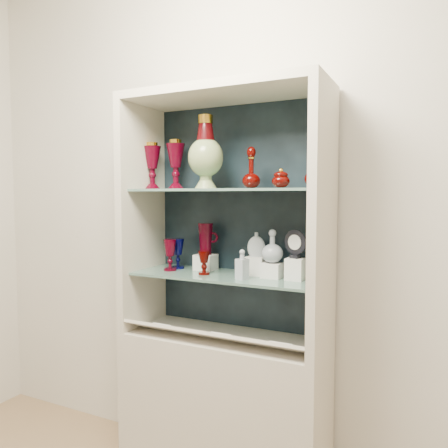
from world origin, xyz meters
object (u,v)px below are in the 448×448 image
at_px(ruby_decanter_a, 251,165).
at_px(ruby_decanter_b, 315,163).
at_px(cobalt_goblet, 178,254).
at_px(clear_square_bottle, 242,264).
at_px(ruby_goblet_small, 204,263).
at_px(clear_round_decanter, 272,247).
at_px(pedestal_lamp_right, 176,165).
at_px(lidded_bowl, 281,178).
at_px(ruby_pitcher, 206,239).
at_px(pedestal_lamp_left, 152,166).
at_px(cameo_medallion, 295,244).
at_px(flat_flask, 256,244).
at_px(enamel_urn, 206,152).
at_px(ruby_goblet_tall, 170,255).

bearing_deg(ruby_decanter_a, ruby_decanter_b, -3.24).
bearing_deg(cobalt_goblet, clear_square_bottle, -16.31).
relative_size(ruby_goblet_small, clear_round_decanter, 0.77).
distance_m(pedestal_lamp_right, lidded_bowl, 0.64).
bearing_deg(lidded_bowl, ruby_decanter_b, 27.35).
xyz_separation_m(ruby_decanter_a, lidded_bowl, (0.18, -0.09, -0.07)).
bearing_deg(clear_square_bottle, pedestal_lamp_right, 163.95).
bearing_deg(clear_round_decanter, ruby_goblet_small, -168.06).
bearing_deg(ruby_pitcher, clear_square_bottle, -40.73).
bearing_deg(clear_round_decanter, ruby_decanter_b, -9.70).
xyz_separation_m(pedestal_lamp_left, lidded_bowl, (0.75, -0.09, -0.08)).
height_order(pedestal_lamp_left, clear_square_bottle, pedestal_lamp_left).
bearing_deg(pedestal_lamp_right, cameo_medallion, -2.63).
height_order(ruby_decanter_b, clear_round_decanter, ruby_decanter_b).
xyz_separation_m(pedestal_lamp_right, ruby_decanter_b, (0.76, -0.06, -0.02)).
xyz_separation_m(pedestal_lamp_right, flat_flask, (0.45, 0.01, -0.40)).
distance_m(pedestal_lamp_right, clear_square_bottle, 0.66).
bearing_deg(pedestal_lamp_right, lidded_bowl, -11.83).
bearing_deg(cobalt_goblet, ruby_pitcher, 10.86).
xyz_separation_m(cobalt_goblet, cameo_medallion, (0.65, -0.03, 0.09)).
bearing_deg(clear_round_decanter, ruby_decanter_a, -169.91).
bearing_deg(ruby_decanter_b, clear_round_decanter, 170.30).
relative_size(lidded_bowl, clear_square_bottle, 0.64).
bearing_deg(pedestal_lamp_left, ruby_decanter_b, -1.65).
distance_m(cobalt_goblet, ruby_goblet_small, 0.23).
relative_size(ruby_decanter_b, cobalt_goblet, 1.38).
relative_size(enamel_urn, clear_square_bottle, 2.53).
xyz_separation_m(cobalt_goblet, ruby_pitcher, (0.15, 0.03, 0.08)).
distance_m(ruby_pitcher, clear_round_decanter, 0.39).
bearing_deg(ruby_pitcher, ruby_goblet_tall, -158.20).
relative_size(lidded_bowl, ruby_goblet_tall, 0.55).
xyz_separation_m(pedestal_lamp_right, ruby_pitcher, (0.16, 0.03, -0.39)).
xyz_separation_m(ruby_decanter_b, clear_square_bottle, (-0.32, -0.06, -0.46)).
xyz_separation_m(pedestal_lamp_left, cobalt_goblet, (0.13, 0.03, -0.46)).
distance_m(enamel_urn, ruby_decanter_b, 0.54).
bearing_deg(ruby_decanter_b, flat_flask, 167.08).
bearing_deg(ruby_decanter_b, ruby_decanter_a, 176.76).
distance_m(pedestal_lamp_right, ruby_decanter_b, 0.76).
relative_size(ruby_goblet_tall, clear_square_bottle, 1.16).
distance_m(cobalt_goblet, ruby_pitcher, 0.17).
xyz_separation_m(ruby_decanter_a, ruby_decanter_b, (0.31, -0.02, -0.00)).
xyz_separation_m(ruby_pitcher, flat_flask, (0.29, -0.02, -0.01)).
height_order(pedestal_lamp_right, clear_square_bottle, pedestal_lamp_right).
distance_m(flat_flask, clear_round_decanter, 0.10).
bearing_deg(ruby_pitcher, clear_round_decanter, -19.46).
bearing_deg(flat_flask, clear_square_bottle, -113.82).
xyz_separation_m(enamel_urn, ruby_decanter_b, (0.53, 0.02, -0.07)).
xyz_separation_m(ruby_decanter_b, cameo_medallion, (-0.10, 0.03, -0.36)).
xyz_separation_m(ruby_decanter_b, ruby_goblet_small, (-0.54, -0.03, -0.47)).
bearing_deg(ruby_decanter_b, pedestal_lamp_right, 175.38).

